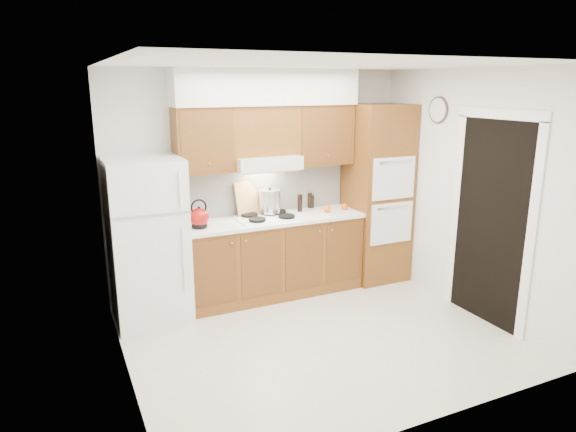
# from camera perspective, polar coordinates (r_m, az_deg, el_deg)

# --- Properties ---
(floor) EXTENTS (3.60, 3.60, 0.00)m
(floor) POSITION_cam_1_polar(r_m,az_deg,el_deg) (5.23, 3.42, -13.29)
(floor) COLOR beige
(floor) RESTS_ON ground
(ceiling) EXTENTS (3.60, 3.60, 0.00)m
(ceiling) POSITION_cam_1_polar(r_m,az_deg,el_deg) (4.63, 3.92, 16.50)
(ceiling) COLOR white
(ceiling) RESTS_ON wall_back
(wall_back) EXTENTS (3.60, 0.02, 2.60)m
(wall_back) POSITION_cam_1_polar(r_m,az_deg,el_deg) (6.09, -3.10, 3.73)
(wall_back) COLOR silver
(wall_back) RESTS_ON floor
(wall_left) EXTENTS (0.02, 3.00, 2.60)m
(wall_left) POSITION_cam_1_polar(r_m,az_deg,el_deg) (4.24, -18.29, -1.80)
(wall_left) COLOR silver
(wall_left) RESTS_ON floor
(wall_right) EXTENTS (0.02, 3.00, 2.60)m
(wall_right) POSITION_cam_1_polar(r_m,az_deg,el_deg) (5.83, 19.42, 2.42)
(wall_right) COLOR silver
(wall_right) RESTS_ON floor
(fridge) EXTENTS (0.75, 0.72, 1.72)m
(fridge) POSITION_cam_1_polar(r_m,az_deg,el_deg) (5.49, -15.34, -2.71)
(fridge) COLOR white
(fridge) RESTS_ON floor
(base_cabinets) EXTENTS (2.11, 0.60, 0.90)m
(base_cabinets) POSITION_cam_1_polar(r_m,az_deg,el_deg) (6.05, -1.71, -4.66)
(base_cabinets) COLOR brown
(base_cabinets) RESTS_ON floor
(countertop) EXTENTS (2.13, 0.62, 0.04)m
(countertop) POSITION_cam_1_polar(r_m,az_deg,el_deg) (5.91, -1.71, -0.38)
(countertop) COLOR white
(countertop) RESTS_ON base_cabinets
(backsplash) EXTENTS (2.11, 0.03, 0.56)m
(backsplash) POSITION_cam_1_polar(r_m,az_deg,el_deg) (6.10, -2.82, 2.99)
(backsplash) COLOR white
(backsplash) RESTS_ON countertop
(oven_cabinet) EXTENTS (0.70, 0.65, 2.20)m
(oven_cabinet) POSITION_cam_1_polar(r_m,az_deg,el_deg) (6.53, 9.83, 2.47)
(oven_cabinet) COLOR brown
(oven_cabinet) RESTS_ON floor
(upper_cab_left) EXTENTS (0.63, 0.33, 0.70)m
(upper_cab_left) POSITION_cam_1_polar(r_m,az_deg,el_deg) (5.63, -9.38, 8.33)
(upper_cab_left) COLOR brown
(upper_cab_left) RESTS_ON wall_back
(upper_cab_right) EXTENTS (0.73, 0.33, 0.70)m
(upper_cab_right) POSITION_cam_1_polar(r_m,az_deg,el_deg) (6.17, 3.66, 9.01)
(upper_cab_right) COLOR brown
(upper_cab_right) RESTS_ON wall_back
(range_hood) EXTENTS (0.75, 0.45, 0.15)m
(range_hood) POSITION_cam_1_polar(r_m,az_deg,el_deg) (5.83, -2.54, 5.99)
(range_hood) COLOR silver
(range_hood) RESTS_ON wall_back
(upper_cab_over_hood) EXTENTS (0.75, 0.33, 0.55)m
(upper_cab_over_hood) POSITION_cam_1_polar(r_m,az_deg,el_deg) (5.85, -2.81, 9.46)
(upper_cab_over_hood) COLOR brown
(upper_cab_over_hood) RESTS_ON range_hood
(soffit) EXTENTS (2.13, 0.36, 0.40)m
(soffit) POSITION_cam_1_polar(r_m,az_deg,el_deg) (5.83, -2.34, 14.13)
(soffit) COLOR silver
(soffit) RESTS_ON wall_back
(cooktop) EXTENTS (0.74, 0.50, 0.01)m
(cooktop) POSITION_cam_1_polar(r_m,az_deg,el_deg) (5.90, -2.23, -0.14)
(cooktop) COLOR white
(cooktop) RESTS_ON countertop
(doorway) EXTENTS (0.02, 0.90, 2.10)m
(doorway) POSITION_cam_1_polar(r_m,az_deg,el_deg) (5.64, 21.57, -0.78)
(doorway) COLOR black
(doorway) RESTS_ON floor
(wall_clock) EXTENTS (0.02, 0.30, 0.30)m
(wall_clock) POSITION_cam_1_polar(r_m,az_deg,el_deg) (6.12, 16.36, 11.24)
(wall_clock) COLOR #3F3833
(wall_clock) RESTS_ON wall_right
(kettle) EXTENTS (0.24, 0.24, 0.21)m
(kettle) POSITION_cam_1_polar(r_m,az_deg,el_deg) (5.54, -9.84, -0.17)
(kettle) COLOR #980E0B
(kettle) RESTS_ON countertop
(cutting_board) EXTENTS (0.32, 0.18, 0.40)m
(cutting_board) POSITION_cam_1_polar(r_m,az_deg,el_deg) (5.99, -4.58, 1.95)
(cutting_board) COLOR tan
(cutting_board) RESTS_ON countertop
(stock_pot) EXTENTS (0.32, 0.32, 0.26)m
(stock_pot) POSITION_cam_1_polar(r_m,az_deg,el_deg) (6.00, -2.03, 1.63)
(stock_pot) COLOR silver
(stock_pot) RESTS_ON cooktop
(condiment_a) EXTENTS (0.08, 0.08, 0.21)m
(condiment_a) POSITION_cam_1_polar(r_m,az_deg,el_deg) (6.17, 1.33, 1.46)
(condiment_a) COLOR black
(condiment_a) RESTS_ON countertop
(condiment_b) EXTENTS (0.07, 0.07, 0.19)m
(condiment_b) POSITION_cam_1_polar(r_m,az_deg,el_deg) (6.37, 2.45, 1.74)
(condiment_b) COLOR black
(condiment_b) RESTS_ON countertop
(condiment_c) EXTENTS (0.06, 0.06, 0.15)m
(condiment_c) POSITION_cam_1_polar(r_m,az_deg,el_deg) (6.38, 2.68, 1.61)
(condiment_c) COLOR black
(condiment_c) RESTS_ON countertop
(orange_near) EXTENTS (0.09, 0.09, 0.08)m
(orange_near) POSITION_cam_1_polar(r_m,az_deg,el_deg) (6.31, 6.31, 1.06)
(orange_near) COLOR #FF540D
(orange_near) RESTS_ON countertop
(orange_far) EXTENTS (0.12, 0.12, 0.09)m
(orange_far) POSITION_cam_1_polar(r_m,az_deg,el_deg) (6.16, 4.34, 0.82)
(orange_far) COLOR #FF530D
(orange_far) RESTS_ON countertop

